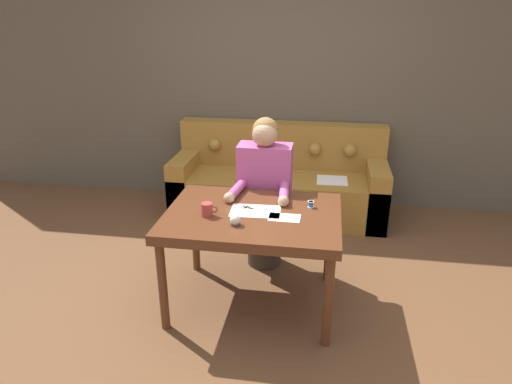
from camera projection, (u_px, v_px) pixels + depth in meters
ground_plane at (255, 304)px, 3.35m from camera, size 16.00×16.00×0.00m
wall_back at (286, 82)px, 4.75m from camera, size 8.00×0.06×2.60m
dining_table at (253, 223)px, 3.13m from camera, size 1.19×0.88×0.72m
couch at (279, 183)px, 4.76m from camera, size 2.16×0.79×0.91m
person at (265, 194)px, 3.65m from camera, size 0.47×0.60×1.25m
pattern_paper_main at (255, 211)px, 3.13m from camera, size 0.35×0.24×0.00m
pattern_paper_offcut at (284, 218)px, 3.03m from camera, size 0.21×0.14×0.00m
scissors at (250, 208)px, 3.17m from camera, size 0.20×0.12×0.01m
mug at (207, 209)px, 3.05m from camera, size 0.11×0.08×0.09m
thread_spool at (311, 204)px, 3.18m from camera, size 0.04×0.04×0.05m
pin_cushion at (235, 220)px, 2.92m from camera, size 0.07×0.07×0.07m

